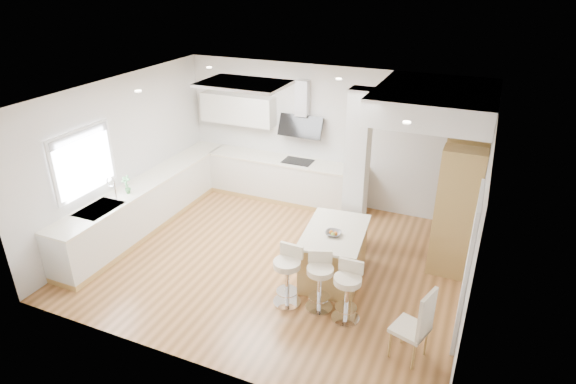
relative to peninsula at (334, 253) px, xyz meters
The scene contains 18 objects.
ground 1.12m from the peninsula, behind, with size 6.00×6.00×0.00m, color #AB723F.
ceiling 1.12m from the peninsula, behind, with size 6.00×5.00×0.02m, color white.
wall_back 2.92m from the peninsula, 112.12° to the left, with size 6.00×0.04×2.80m, color beige.
wall_left 4.15m from the peninsula, behind, with size 0.04×5.00×2.80m, color beige.
wall_right 2.20m from the peninsula, ahead, with size 0.04×5.00×2.80m, color beige.
skylight 3.05m from the peninsula, 160.56° to the left, with size 4.10×2.10×0.06m.
window_left 4.27m from the peninsula, 167.89° to the right, with size 0.06×1.28×1.07m.
doorway_right 2.10m from the peninsula, 15.99° to the right, with size 0.05×1.00×2.10m.
counter_left 3.74m from the peninsula, behind, with size 0.63×4.50×1.35m.
counter_back 3.00m from the peninsula, 130.66° to the left, with size 3.62×0.63×2.50m.
pillar 1.40m from the peninsula, 89.08° to the left, with size 0.35×0.35×2.80m.
soffit 2.83m from the peninsula, 53.57° to the left, with size 1.78×2.20×0.40m.
oven_column 2.17m from the peninsula, 37.76° to the left, with size 0.63×1.21×2.10m.
peninsula is the anchor object (origin of this frame).
bar_stool_a 0.98m from the peninsula, 114.56° to the right, with size 0.43×0.43×0.92m.
bar_stool_b 0.83m from the peninsula, 86.03° to the right, with size 0.51×0.51×0.88m.
bar_stool_c 1.02m from the peninsula, 61.59° to the right, with size 0.40×0.40×0.89m.
dining_chair 1.99m from the peninsula, 41.14° to the right, with size 0.51×0.51×1.05m.
Camera 1 is at (2.89, -6.18, 4.49)m, focal length 30.00 mm.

